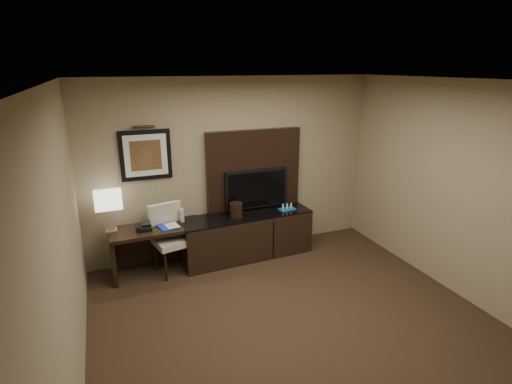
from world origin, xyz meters
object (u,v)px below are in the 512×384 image
desk_chair (172,240)px  ice_bucket (236,210)px  water_bottle (182,215)px  desk (159,250)px  tv (256,189)px  table_lamp (110,213)px  desk_phone (144,227)px  credenza (247,235)px  minibar_tray (287,207)px

desk_chair → ice_bucket: size_ratio=4.60×
water_bottle → desk: bearing=-168.7°
tv → table_lamp: bearing=-177.8°
tv → water_bottle: size_ratio=5.13×
table_lamp → ice_bucket: bearing=-4.2°
desk_phone → desk: bearing=14.9°
desk → water_bottle: (0.37, 0.07, 0.44)m
desk → desk_phone: desk_phone is taller
credenza → water_bottle: (-0.96, 0.07, 0.44)m
water_bottle → ice_bucket: (0.79, -0.10, 0.01)m
credenza → table_lamp: table_lamp is taller
desk_phone → ice_bucket: (1.33, 0.01, 0.06)m
ice_bucket → tv: bearing=28.0°
ice_bucket → minibar_tray: 0.83m
desk_chair → table_lamp: size_ratio=1.89×
credenza → water_bottle: 1.06m
desk → credenza: (1.34, 0.00, 0.00)m
minibar_tray → tv: bearing=152.5°
desk_chair → minibar_tray: bearing=-10.9°
table_lamp → ice_bucket: 1.77m
desk → tv: (1.57, 0.19, 0.68)m
desk → table_lamp: size_ratio=2.45×
table_lamp → tv: bearing=2.2°
table_lamp → ice_bucket: (1.75, -0.13, -0.15)m
desk_chair → water_bottle: 0.38m
desk_chair → water_bottle: (0.19, 0.16, 0.29)m
ice_bucket → minibar_tray: bearing=-0.6°
credenza → tv: (0.23, 0.19, 0.68)m
desk → ice_bucket: bearing=-2.4°
minibar_tray → desk_chair: bearing=-178.4°
minibar_tray → water_bottle: bearing=176.2°
tv → minibar_tray: 0.56m
tv → desk_phone: 1.77m
desk → minibar_tray: size_ratio=5.00×
water_bottle → minibar_tray: 1.63m
ice_bucket → table_lamp: bearing=175.8°
ice_bucket → desk_phone: bearing=-179.6°
water_bottle → tv: bearing=5.5°
desk_phone → minibar_tray: 2.17m
credenza → tv: size_ratio=2.00×
water_bottle → minibar_tray: bearing=-3.8°
desk_chair → ice_bucket: (0.98, 0.06, 0.30)m
desk_phone → minibar_tray: bearing=3.4°
table_lamp → desk_phone: table_lamp is taller
table_lamp → credenza: bearing=-3.0°
desk_chair → table_lamp: (-0.78, 0.19, 0.45)m
table_lamp → water_bottle: bearing=-1.8°
minibar_tray → desk_phone: bearing=-180.0°
desk_chair → minibar_tray: size_ratio=3.86×
water_bottle → desk_chair: bearing=-139.9°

